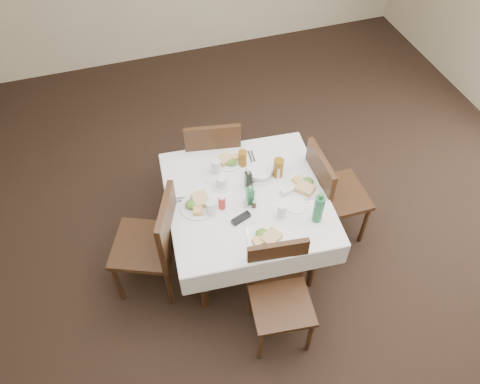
{
  "coord_description": "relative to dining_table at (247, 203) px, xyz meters",
  "views": [
    {
      "loc": [
        -0.97,
        -1.99,
        3.51
      ],
      "look_at": [
        -0.26,
        0.24,
        0.8
      ],
      "focal_mm": 35.0,
      "sensor_mm": 36.0,
      "label": 1
    }
  ],
  "objects": [
    {
      "name": "chair_east",
      "position": [
        0.72,
        0.0,
        -0.11
      ],
      "size": [
        0.48,
        0.48,
        0.99
      ],
      "color": "black",
      "rests_on": "ground"
    },
    {
      "name": "chair_west",
      "position": [
        -0.75,
        -0.06,
        -0.1
      ],
      "size": [
        0.63,
        0.63,
        1.01
      ],
      "color": "black",
      "rests_on": "ground"
    },
    {
      "name": "salt_shaker",
      "position": [
        -0.04,
        -0.09,
        0.13
      ],
      "size": [
        0.03,
        0.03,
        0.08
      ],
      "color": "white",
      "rests_on": "dining_table"
    },
    {
      "name": "meal_south",
      "position": [
        -0.0,
        -0.44,
        0.11
      ],
      "size": [
        0.26,
        0.26,
        0.06
      ],
      "color": "white",
      "rests_on": "dining_table"
    },
    {
      "name": "ketchup_bottle",
      "position": [
        -0.21,
        -0.05,
        0.14
      ],
      "size": [
        0.06,
        0.06,
        0.12
      ],
      "color": "red",
      "rests_on": "dining_table"
    },
    {
      "name": "cutlery_n",
      "position": [
        0.17,
        0.38,
        0.09
      ],
      "size": [
        0.05,
        0.16,
        0.01
      ],
      "color": "silver",
      "rests_on": "dining_table"
    },
    {
      "name": "sugar_caddy",
      "position": [
        0.3,
        -0.07,
        0.11
      ],
      "size": [
        0.1,
        0.07,
        0.05
      ],
      "color": "white",
      "rests_on": "dining_table"
    },
    {
      "name": "water_e",
      "position": [
        0.3,
        0.12,
        0.14
      ],
      "size": [
        0.06,
        0.06,
        0.11
      ],
      "color": "silver",
      "rests_on": "dining_table"
    },
    {
      "name": "chair_north",
      "position": [
        -0.08,
        0.71,
        -0.11
      ],
      "size": [
        0.54,
        0.54,
        0.99
      ],
      "color": "black",
      "rests_on": "ground"
    },
    {
      "name": "meal_west",
      "position": [
        -0.39,
        0.01,
        0.11
      ],
      "size": [
        0.27,
        0.27,
        0.06
      ],
      "color": "white",
      "rests_on": "dining_table"
    },
    {
      "name": "dining_table",
      "position": [
        0.0,
        0.0,
        0.0
      ],
      "size": [
        1.33,
        1.33,
        0.76
      ],
      "color": "black",
      "rests_on": "ground"
    },
    {
      "name": "water_n",
      "position": [
        -0.16,
        0.3,
        0.16
      ],
      "size": [
        0.07,
        0.07,
        0.14
      ],
      "color": "silver",
      "rests_on": "dining_table"
    },
    {
      "name": "meal_north",
      "position": [
        -0.03,
        0.39,
        0.11
      ],
      "size": [
        0.24,
        0.24,
        0.05
      ],
      "color": "white",
      "rests_on": "dining_table"
    },
    {
      "name": "water_s",
      "position": [
        0.18,
        -0.27,
        0.15
      ],
      "size": [
        0.07,
        0.07,
        0.13
      ],
      "color": "silver",
      "rests_on": "dining_table"
    },
    {
      "name": "side_plate_b",
      "position": [
        0.32,
        -0.21,
        0.09
      ],
      "size": [
        0.17,
        0.17,
        0.01
      ],
      "color": "white",
      "rests_on": "dining_table"
    },
    {
      "name": "room_shell",
      "position": [
        0.21,
        -0.21,
        1.04
      ],
      "size": [
        6.04,
        7.04,
        2.8
      ],
      "color": "beige",
      "rests_on": "ground"
    },
    {
      "name": "bread_basket",
      "position": [
        0.16,
        0.17,
        0.12
      ],
      "size": [
        0.22,
        0.22,
        0.07
      ],
      "color": "silver",
      "rests_on": "dining_table"
    },
    {
      "name": "cutlery_e",
      "position": [
        0.38,
        -0.21,
        0.09
      ],
      "size": [
        0.16,
        0.08,
        0.01
      ],
      "color": "silver",
      "rests_on": "dining_table"
    },
    {
      "name": "meal_east",
      "position": [
        0.45,
        -0.06,
        0.11
      ],
      "size": [
        0.27,
        0.27,
        0.06
      ],
      "color": "white",
      "rests_on": "dining_table"
    },
    {
      "name": "iced_tea_b",
      "position": [
        0.3,
        0.13,
        0.17
      ],
      "size": [
        0.08,
        0.08,
        0.17
      ],
      "color": "brown",
      "rests_on": "dining_table"
    },
    {
      "name": "ground_plane",
      "position": [
        0.21,
        -0.21,
        -0.68
      ],
      "size": [
        7.0,
        7.0,
        0.0
      ],
      "primitive_type": "plane",
      "color": "black"
    },
    {
      "name": "cutlery_w",
      "position": [
        -0.47,
        0.11,
        0.09
      ],
      "size": [
        0.2,
        0.07,
        0.01
      ],
      "color": "silver",
      "rests_on": "dining_table"
    },
    {
      "name": "pepper_shaker",
      "position": [
        0.02,
        -0.12,
        0.12
      ],
      "size": [
        0.03,
        0.03,
        0.08
      ],
      "color": "#3D281B",
      "rests_on": "dining_table"
    },
    {
      "name": "chair_south",
      "position": [
        0.02,
        -0.7,
        -0.15
      ],
      "size": [
        0.48,
        0.48,
        0.91
      ],
      "color": "black",
      "rests_on": "ground"
    },
    {
      "name": "oil_cruet_green",
      "position": [
        -0.0,
        -0.07,
        0.18
      ],
      "size": [
        0.05,
        0.05,
        0.21
      ],
      "color": "#1E6739",
      "rests_on": "dining_table"
    },
    {
      "name": "water_w",
      "position": [
        -0.31,
        -0.08,
        0.15
      ],
      "size": [
        0.07,
        0.07,
        0.13
      ],
      "color": "silver",
      "rests_on": "dining_table"
    },
    {
      "name": "sunglasses",
      "position": [
        -0.11,
        -0.21,
        0.1
      ],
      "size": [
        0.16,
        0.1,
        0.03
      ],
      "color": "black",
      "rests_on": "dining_table"
    },
    {
      "name": "iced_tea_a",
      "position": [
        0.07,
        0.33,
        0.16
      ],
      "size": [
        0.07,
        0.07,
        0.14
      ],
      "color": "brown",
      "rests_on": "dining_table"
    },
    {
      "name": "cutlery_s",
      "position": [
        -0.11,
        -0.39,
        0.09
      ],
      "size": [
        0.09,
        0.2,
        0.01
      ],
      "color": "silver",
      "rests_on": "dining_table"
    },
    {
      "name": "green_bottle",
      "position": [
        0.42,
        -0.37,
        0.21
      ],
      "size": [
        0.07,
        0.07,
        0.28
      ],
      "color": "#1E6739",
      "rests_on": "dining_table"
    },
    {
      "name": "coffee_mug",
      "position": [
        -0.16,
        0.15,
        0.13
      ],
      "size": [
        0.14,
        0.14,
        0.1
      ],
      "color": "white",
      "rests_on": "dining_table"
    },
    {
      "name": "side_plate_a",
      "position": [
        -0.2,
        0.26,
        0.09
      ],
      "size": [
        0.14,
        0.14,
        0.01
      ],
      "color": "white",
      "rests_on": "dining_table"
    },
    {
      "name": "oil_cruet_dark",
      "position": [
        0.04,
        0.08,
        0.17
      ],
      "size": [
        0.05,
        0.05,
        0.2
      ],
      "color": "black",
      "rests_on": "dining_table"
    }
  ]
}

